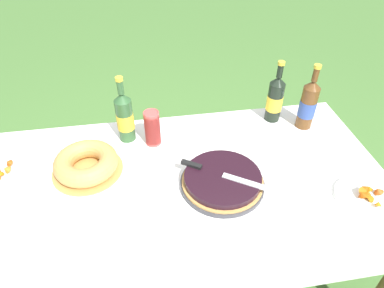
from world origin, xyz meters
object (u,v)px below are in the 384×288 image
Objects in this scene: cider_bottle_green at (125,117)px; serving_knife at (216,172)px; cider_bottle_amber at (308,104)px; snack_plate_near at (364,196)px; juice_bottle_red at (275,99)px; berry_tart at (222,181)px; cup_stack at (152,128)px; bundt_cake at (86,163)px.

serving_knife is at bearing -45.89° from cider_bottle_green.
snack_plate_near is at bearing -85.53° from cider_bottle_amber.
cider_bottle_green reaches higher than juice_bottle_red.
berry_tart is at bearing -145.87° from cider_bottle_amber.
cup_stack is at bearing -25.55° from cider_bottle_green.
cider_bottle_green is (-0.35, 0.37, 0.06)m from serving_knife.
cup_stack is at bearing 128.55° from berry_tart.
bundt_cake is 1.72× the size of cup_stack.
cider_bottle_amber reaches higher than cup_stack.
cider_bottle_amber reaches higher than serving_knife.
serving_knife is 0.51m from cider_bottle_green.
berry_tart is 0.56m from snack_plate_near.
cider_bottle_amber is (0.88, -0.04, 0.00)m from cider_bottle_green.
juice_bottle_red is (0.74, 0.04, -0.00)m from cider_bottle_green.
cider_bottle_green is 0.98× the size of cider_bottle_amber.
cup_stack is 0.79× the size of snack_plate_near.
cider_bottle_green is at bearing 167.82° from serving_knife.
cider_bottle_amber is at bearing 34.13° from berry_tart.
cup_stack is at bearing 160.93° from serving_knife.
cider_bottle_green reaches higher than cup_stack.
bundt_cake is 1.35× the size of snack_plate_near.
cup_stack reaches higher than snack_plate_near.
berry_tart is 0.57m from juice_bottle_red.
juice_bottle_red is 0.62m from snack_plate_near.
cup_stack is 0.52× the size of cider_bottle_amber.
serving_knife is 0.62m from cider_bottle_amber.
snack_plate_near is (0.17, -0.58, -0.11)m from juice_bottle_red.
cup_stack is at bearing -170.97° from juice_bottle_red.
bundt_cake is 0.93× the size of juice_bottle_red.
cup_stack is at bearing -178.89° from cider_bottle_amber.
serving_knife is 0.97× the size of cider_bottle_amber.
cider_bottle_amber is 0.16m from juice_bottle_red.
cider_bottle_amber is (0.52, 0.32, 0.06)m from serving_knife.
cider_bottle_amber is at bearing 65.32° from serving_knife.
berry_tart is 0.61m from cider_bottle_amber.
serving_knife is 0.99× the size of cider_bottle_green.
bundt_cake is 0.33m from cup_stack.
juice_bottle_red reaches higher than serving_knife.
cider_bottle_amber reaches higher than juice_bottle_red.
juice_bottle_red is at bearing 80.02° from serving_knife.
cup_stack reaches higher than serving_knife.
serving_knife is 0.57m from juice_bottle_red.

